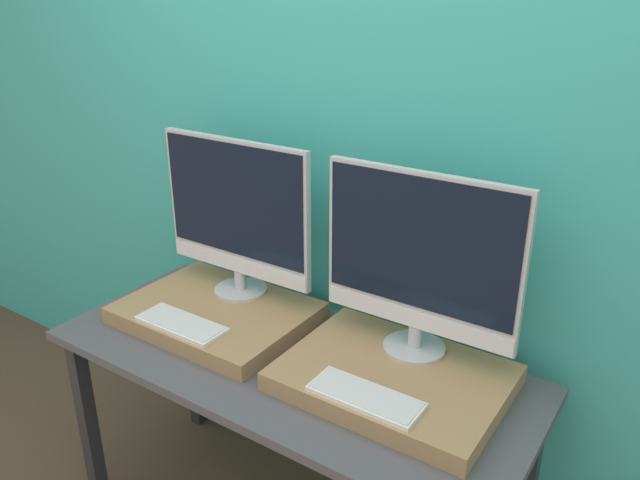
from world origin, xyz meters
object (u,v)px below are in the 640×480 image
object	(u,v)px
monitor_left	(236,213)
keyboard_right	(365,396)
monitor_right	(420,259)
keyboard_left	(181,324)

from	to	relation	value
monitor_left	keyboard_right	xyz separation A→B (m)	(0.68, -0.29, -0.29)
keyboard_right	monitor_left	bearing A→B (deg)	156.92
keyboard_right	monitor_right	bearing A→B (deg)	90.00
monitor_left	keyboard_left	xyz separation A→B (m)	(0.00, -0.29, -0.29)
keyboard_left	monitor_right	size ratio (longest dim) A/B	0.52
keyboard_left	monitor_right	world-z (taller)	monitor_right
monitor_right	keyboard_right	distance (m)	0.41
monitor_left	monitor_right	distance (m)	0.68
monitor_left	keyboard_left	distance (m)	0.41
keyboard_left	keyboard_right	distance (m)	0.68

